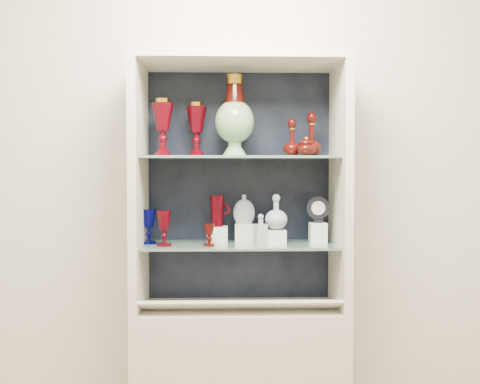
{
  "coord_description": "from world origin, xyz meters",
  "views": [
    {
      "loc": [
        -0.07,
        -1.01,
        1.39
      ],
      "look_at": [
        0.0,
        1.53,
        1.3
      ],
      "focal_mm": 40.0,
      "sensor_mm": 36.0,
      "label": 1
    }
  ],
  "objects_px": {
    "ruby_pitcher": "(217,211)",
    "enamel_urn": "(235,116)",
    "flat_flask": "(244,209)",
    "ruby_decanter_b": "(292,136)",
    "cameo_medallion": "(318,209)",
    "clear_square_bottle": "(261,230)",
    "pedestal_lamp_right": "(197,130)",
    "cobalt_goblet": "(149,226)",
    "clear_round_decanter": "(276,213)",
    "lidded_bowl": "(306,146)",
    "pedestal_lamp_left": "(163,128)",
    "ruby_goblet_small": "(209,235)",
    "ruby_decanter_a": "(312,132)",
    "ruby_goblet_tall": "(164,228)"
  },
  "relations": [
    {
      "from": "pedestal_lamp_right",
      "to": "lidded_bowl",
      "type": "distance_m",
      "value": 0.54
    },
    {
      "from": "enamel_urn",
      "to": "cobalt_goblet",
      "type": "distance_m",
      "value": 0.67
    },
    {
      "from": "pedestal_lamp_right",
      "to": "cobalt_goblet",
      "type": "xyz_separation_m",
      "value": [
        -0.23,
        -0.04,
        -0.47
      ]
    },
    {
      "from": "flat_flask",
      "to": "ruby_goblet_tall",
      "type": "bearing_deg",
      "value": -160.81
    },
    {
      "from": "ruby_pitcher",
      "to": "clear_round_decanter",
      "type": "height_order",
      "value": "same"
    },
    {
      "from": "pedestal_lamp_left",
      "to": "ruby_decanter_b",
      "type": "relative_size",
      "value": 1.38
    },
    {
      "from": "lidded_bowl",
      "to": "cameo_medallion",
      "type": "bearing_deg",
      "value": 40.23
    },
    {
      "from": "pedestal_lamp_right",
      "to": "clear_round_decanter",
      "type": "xyz_separation_m",
      "value": [
        0.38,
        -0.08,
        -0.4
      ]
    },
    {
      "from": "ruby_decanter_a",
      "to": "ruby_goblet_small",
      "type": "xyz_separation_m",
      "value": [
        -0.5,
        -0.11,
        -0.49
      ]
    },
    {
      "from": "ruby_pitcher",
      "to": "clear_round_decanter",
      "type": "distance_m",
      "value": 0.29
    },
    {
      "from": "ruby_pitcher",
      "to": "enamel_urn",
      "type": "bearing_deg",
      "value": -13.36
    },
    {
      "from": "pedestal_lamp_right",
      "to": "enamel_urn",
      "type": "xyz_separation_m",
      "value": [
        0.18,
        -0.05,
        0.06
      ]
    },
    {
      "from": "pedestal_lamp_left",
      "to": "enamel_urn",
      "type": "bearing_deg",
      "value": 3.27
    },
    {
      "from": "clear_square_bottle",
      "to": "cameo_medallion",
      "type": "bearing_deg",
      "value": 13.61
    },
    {
      "from": "pedestal_lamp_left",
      "to": "clear_square_bottle",
      "type": "distance_m",
      "value": 0.67
    },
    {
      "from": "pedestal_lamp_right",
      "to": "cameo_medallion",
      "type": "xyz_separation_m",
      "value": [
        0.59,
        -0.05,
        -0.39
      ]
    },
    {
      "from": "lidded_bowl",
      "to": "flat_flask",
      "type": "relative_size",
      "value": 0.64
    },
    {
      "from": "pedestal_lamp_right",
      "to": "enamel_urn",
      "type": "distance_m",
      "value": 0.2
    },
    {
      "from": "enamel_urn",
      "to": "clear_round_decanter",
      "type": "distance_m",
      "value": 0.5
    },
    {
      "from": "lidded_bowl",
      "to": "ruby_decanter_b",
      "type": "bearing_deg",
      "value": 130.71
    },
    {
      "from": "ruby_decanter_b",
      "to": "ruby_pitcher",
      "type": "relative_size",
      "value": 1.28
    },
    {
      "from": "flat_flask",
      "to": "clear_round_decanter",
      "type": "bearing_deg",
      "value": -30.95
    },
    {
      "from": "lidded_bowl",
      "to": "cobalt_goblet",
      "type": "bearing_deg",
      "value": 174.77
    },
    {
      "from": "clear_round_decanter",
      "to": "ruby_pitcher",
      "type": "bearing_deg",
      "value": 166.86
    },
    {
      "from": "flat_flask",
      "to": "cameo_medallion",
      "type": "xyz_separation_m",
      "value": [
        0.36,
        -0.06,
        0.0
      ]
    },
    {
      "from": "enamel_urn",
      "to": "ruby_decanter_a",
      "type": "xyz_separation_m",
      "value": [
        0.38,
        0.03,
        -0.07
      ]
    },
    {
      "from": "cobalt_goblet",
      "to": "ruby_goblet_small",
      "type": "xyz_separation_m",
      "value": [
        0.29,
        -0.09,
        -0.03
      ]
    },
    {
      "from": "cobalt_goblet",
      "to": "ruby_pitcher",
      "type": "xyz_separation_m",
      "value": [
        0.33,
        0.02,
        0.07
      ]
    },
    {
      "from": "pedestal_lamp_left",
      "to": "cameo_medallion",
      "type": "distance_m",
      "value": 0.84
    },
    {
      "from": "cobalt_goblet",
      "to": "clear_square_bottle",
      "type": "bearing_deg",
      "value": -8.39
    },
    {
      "from": "pedestal_lamp_right",
      "to": "ruby_decanter_b",
      "type": "bearing_deg",
      "value": -5.0
    },
    {
      "from": "enamel_urn",
      "to": "lidded_bowl",
      "type": "xyz_separation_m",
      "value": [
        0.34,
        -0.06,
        -0.15
      ]
    },
    {
      "from": "enamel_urn",
      "to": "cameo_medallion",
      "type": "bearing_deg",
      "value": 0.07
    },
    {
      "from": "ruby_goblet_small",
      "to": "cameo_medallion",
      "type": "relative_size",
      "value": 0.79
    },
    {
      "from": "ruby_goblet_tall",
      "to": "flat_flask",
      "type": "relative_size",
      "value": 1.11
    },
    {
      "from": "enamel_urn",
      "to": "ruby_decanter_b",
      "type": "xyz_separation_m",
      "value": [
        0.28,
        0.01,
        -0.1
      ]
    },
    {
      "from": "ruby_pitcher",
      "to": "clear_round_decanter",
      "type": "relative_size",
      "value": 0.94
    },
    {
      "from": "flat_flask",
      "to": "ruby_pitcher",
      "type": "bearing_deg",
      "value": -169.8
    },
    {
      "from": "clear_square_bottle",
      "to": "pedestal_lamp_right",
      "type": "bearing_deg",
      "value": 158.86
    },
    {
      "from": "enamel_urn",
      "to": "pedestal_lamp_right",
      "type": "bearing_deg",
      "value": 164.59
    },
    {
      "from": "lidded_bowl",
      "to": "clear_square_bottle",
      "type": "bearing_deg",
      "value": -177.19
    },
    {
      "from": "ruby_pitcher",
      "to": "lidded_bowl",
      "type": "bearing_deg",
      "value": -2.7
    },
    {
      "from": "enamel_urn",
      "to": "clear_square_bottle",
      "type": "xyz_separation_m",
      "value": [
        0.12,
        -0.07,
        -0.54
      ]
    },
    {
      "from": "pedestal_lamp_left",
      "to": "clear_square_bottle",
      "type": "bearing_deg",
      "value": -5.96
    },
    {
      "from": "lidded_bowl",
      "to": "pedestal_lamp_right",
      "type": "bearing_deg",
      "value": 168.26
    },
    {
      "from": "pedestal_lamp_right",
      "to": "clear_square_bottle",
      "type": "bearing_deg",
      "value": -21.14
    },
    {
      "from": "flat_flask",
      "to": "cameo_medallion",
      "type": "bearing_deg",
      "value": -9.6
    },
    {
      "from": "ruby_decanter_b",
      "to": "cameo_medallion",
      "type": "height_order",
      "value": "ruby_decanter_b"
    },
    {
      "from": "pedestal_lamp_right",
      "to": "lidded_bowl",
      "type": "relative_size",
      "value": 2.77
    },
    {
      "from": "pedestal_lamp_right",
      "to": "cameo_medallion",
      "type": "relative_size",
      "value": 2.0
    }
  ]
}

